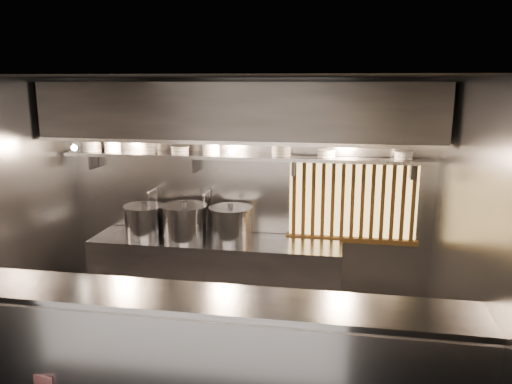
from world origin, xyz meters
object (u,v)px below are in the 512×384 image
(heat_lamp, at_px, (72,143))
(pendant_bulb, at_px, (232,151))
(stock_pot_left, at_px, (185,222))
(stock_pot_mid, at_px, (145,220))
(stock_pot_right, at_px, (230,223))

(heat_lamp, xyz_separation_m, pendant_bulb, (1.80, 0.35, -0.11))
(heat_lamp, bearing_deg, pendant_bulb, 11.00)
(stock_pot_left, bearing_deg, pendant_bulb, 8.98)
(stock_pot_mid, height_order, stock_pot_right, stock_pot_right)
(stock_pot_left, bearing_deg, heat_lamp, -168.07)
(stock_pot_left, xyz_separation_m, stock_pot_mid, (-0.54, 0.06, -0.02))
(pendant_bulb, bearing_deg, heat_lamp, -169.00)
(heat_lamp, relative_size, stock_pot_left, 0.55)
(stock_pot_left, bearing_deg, stock_pot_right, 7.08)
(stock_pot_mid, relative_size, stock_pot_right, 0.84)
(stock_pot_mid, bearing_deg, stock_pot_right, 0.40)
(stock_pot_mid, xyz_separation_m, stock_pot_right, (1.08, 0.01, 0.01))
(stock_pot_mid, distance_m, stock_pot_right, 1.08)
(pendant_bulb, xyz_separation_m, stock_pot_mid, (-1.10, -0.03, -0.87))
(stock_pot_left, height_order, stock_pot_mid, stock_pot_left)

